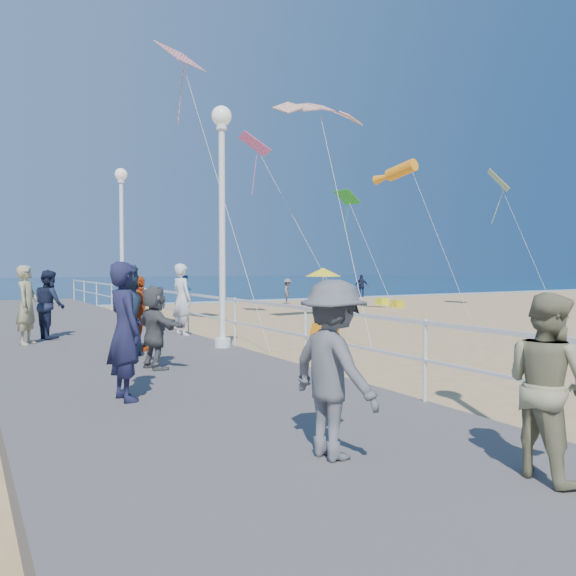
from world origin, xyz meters
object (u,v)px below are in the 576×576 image
spectator_2 (333,369)px  spectator_6 (27,305)px  spectator_7 (49,304)px  beach_chair_left (382,301)px  box_kite (323,339)px  beach_umbrella (323,272)px  lamp_post_far (122,226)px  lamp_post_mid (222,200)px  beach_walker_b (362,286)px  spectator_3 (139,313)px  beach_walker_a (288,292)px  spectator_0 (125,331)px  spectator_4 (127,310)px  spectator_1 (547,385)px  spectator_5 (155,327)px  woman_holding_toddler (182,300)px  beach_chair_right (397,304)px  beach_walker_c (183,298)px  toddler_held (185,289)px

spectator_2 → spectator_6: size_ratio=0.92×
spectator_7 → beach_chair_left: bearing=-73.6°
box_kite → beach_umbrella: bearing=28.7°
box_kite → beach_umbrella: beach_umbrella is taller
lamp_post_far → spectator_6: size_ratio=2.91×
lamp_post_mid → beach_walker_b: size_ratio=3.26×
spectator_3 → beach_walker_a: 20.75m
spectator_3 → spectator_0: bearing=161.5°
lamp_post_mid → spectator_3: bearing=167.5°
lamp_post_far → beach_walker_a: lamp_post_far is taller
lamp_post_mid → spectator_4: size_ratio=2.88×
spectator_3 → beach_umbrella: beach_umbrella is taller
lamp_post_far → spectator_2: lamp_post_far is taller
spectator_7 → beach_chair_left: spectator_7 is taller
beach_walker_a → beach_umbrella: 3.67m
spectator_1 → spectator_5: spectator_1 is taller
spectator_7 → beach_umbrella: beach_umbrella is taller
lamp_post_mid → spectator_0: 5.52m
spectator_1 → beach_umbrella: (12.13, 21.56, 0.72)m
lamp_post_far → spectator_5: bearing=-100.9°
beach_walker_b → woman_holding_toddler: bearing=81.3°
spectator_1 → spectator_7: (-2.41, 12.05, 0.07)m
beach_walker_a → beach_chair_right: (3.86, -5.03, -0.56)m
spectator_0 → box_kite: (6.31, 4.65, -1.03)m
beach_walker_a → beach_umbrella: (0.14, -3.48, 1.15)m
beach_chair_left → spectator_3: bearing=-143.2°
spectator_3 → spectator_5: bearing=170.6°
spectator_3 → beach_walker_c: spectator_3 is taller
woman_holding_toddler → beach_walker_b: woman_holding_toddler is taller
toddler_held → spectator_7: bearing=62.5°
spectator_4 → beach_walker_a: 21.52m
spectator_6 → beach_chair_left: (19.52, 10.88, -1.11)m
woman_holding_toddler → beach_chair_left: woman_holding_toddler is taller
spectator_0 → spectator_5: spectator_0 is taller
spectator_0 → beach_umbrella: 22.34m
lamp_post_mid → beach_walker_c: bearing=74.3°
spectator_6 → beach_walker_a: spectator_6 is taller
spectator_4 → beach_chair_left: bearing=-28.0°
woman_holding_toddler → spectator_4: 3.50m
lamp_post_mid → spectator_2: bearing=-105.6°
spectator_6 → beach_chair_right: size_ratio=3.32×
spectator_6 → beach_walker_b: (23.22, 17.60, -0.50)m
spectator_5 → beach_chair_left: bearing=-59.0°
toddler_held → spectator_7: 3.36m
toddler_held → woman_holding_toddler: bearing=122.7°
spectator_0 → spectator_6: bearing=-2.2°
spectator_7 → beach_walker_b: bearing=-65.0°
spectator_0 → spectator_7: size_ratio=1.08×
spectator_1 → lamp_post_far: bearing=3.6°
beach_umbrella → spectator_3: bearing=-136.1°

